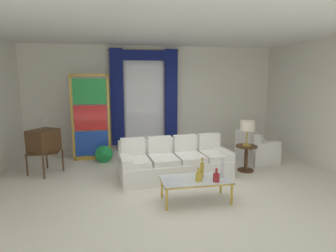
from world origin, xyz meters
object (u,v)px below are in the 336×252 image
object	(u,v)px
bottle_blue_decanter	(202,169)
armchair_white	(255,151)
couch_white_long	(174,162)
table_lamp_brass	(248,127)
bottle_amber_squat	(222,169)
peacock_figurine	(104,155)
bottle_ruby_flask	(216,177)
coffee_table	(196,181)
round_side_table	(246,156)
stained_glass_divider	(91,120)
bottle_crystal_tall	(199,176)
vintage_tv	(44,142)

from	to	relation	value
bottle_blue_decanter	armchair_white	xyz separation A→B (m)	(1.98, 1.85, -0.26)
couch_white_long	table_lamp_brass	xyz separation A→B (m)	(1.67, 0.03, 0.72)
bottle_amber_squat	peacock_figurine	world-z (taller)	bottle_amber_squat
bottle_ruby_flask	armchair_white	xyz separation A→B (m)	(1.81, 2.11, -0.20)
coffee_table	round_side_table	bearing A→B (deg)	40.31
bottle_ruby_flask	round_side_table	distance (m)	1.99
bottle_blue_decanter	peacock_figurine	size ratio (longest dim) A/B	0.58
armchair_white	table_lamp_brass	distance (m)	1.09
couch_white_long	armchair_white	size ratio (longest dim) A/B	2.59
coffee_table	peacock_figurine	bearing A→B (deg)	123.01
armchair_white	peacock_figurine	bearing A→B (deg)	170.96
bottle_blue_decanter	stained_glass_divider	size ratio (longest dim) A/B	0.16
bottle_crystal_tall	bottle_ruby_flask	xyz separation A→B (m)	(0.28, -0.08, -0.00)
round_side_table	vintage_tv	bearing A→B (deg)	171.54
armchair_white	stained_glass_divider	xyz separation A→B (m)	(-4.05, 0.97, 0.77)
bottle_blue_decanter	table_lamp_brass	world-z (taller)	table_lamp_brass
peacock_figurine	round_side_table	distance (m)	3.42
bottle_ruby_flask	peacock_figurine	xyz separation A→B (m)	(-1.93, 2.71, -0.27)
peacock_figurine	round_side_table	bearing A→B (deg)	-20.28
coffee_table	bottle_blue_decanter	bearing A→B (deg)	29.25
bottle_blue_decanter	bottle_amber_squat	size ratio (longest dim) A/B	0.98
peacock_figurine	round_side_table	world-z (taller)	round_side_table
bottle_blue_decanter	bottle_ruby_flask	size ratio (longest dim) A/B	1.49
stained_glass_divider	couch_white_long	bearing A→B (deg)	-40.81
bottle_blue_decanter	vintage_tv	size ratio (longest dim) A/B	0.26
armchair_white	bottle_amber_squat	bearing A→B (deg)	-130.23
armchair_white	bottle_blue_decanter	bearing A→B (deg)	-136.91
couch_white_long	bottle_crystal_tall	bearing A→B (deg)	-85.46
couch_white_long	round_side_table	bearing A→B (deg)	0.96
stained_glass_divider	armchair_white	bearing A→B (deg)	-13.49
bottle_crystal_tall	bottle_ruby_flask	distance (m)	0.29
armchair_white	bottle_crystal_tall	bearing A→B (deg)	-135.81
peacock_figurine	bottle_ruby_flask	bearing A→B (deg)	-54.53
couch_white_long	bottle_amber_squat	size ratio (longest dim) A/B	6.82
vintage_tv	round_side_table	xyz separation A→B (m)	(4.46, -0.66, -0.37)
bottle_blue_decanter	bottle_amber_squat	world-z (taller)	bottle_amber_squat
armchair_white	coffee_table	bearing A→B (deg)	-137.60
couch_white_long	peacock_figurine	world-z (taller)	couch_white_long
bottle_blue_decanter	bottle_crystal_tall	bearing A→B (deg)	-121.82
vintage_tv	bottle_crystal_tall	bearing A→B (deg)	-36.03
couch_white_long	bottle_blue_decanter	bearing A→B (deg)	-79.66
peacock_figurine	bottle_crystal_tall	bearing A→B (deg)	-57.91
coffee_table	vintage_tv	bearing A→B (deg)	145.32
armchair_white	table_lamp_brass	bearing A→B (deg)	-132.17
bottle_crystal_tall	armchair_white	size ratio (longest dim) A/B	0.25
bottle_ruby_flask	armchair_white	world-z (taller)	armchair_white
bottle_amber_squat	couch_white_long	bearing A→B (deg)	112.99
bottle_amber_squat	round_side_table	size ratio (longest dim) A/B	0.59
vintage_tv	table_lamp_brass	bearing A→B (deg)	-8.46
vintage_tv	armchair_white	distance (m)	5.01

